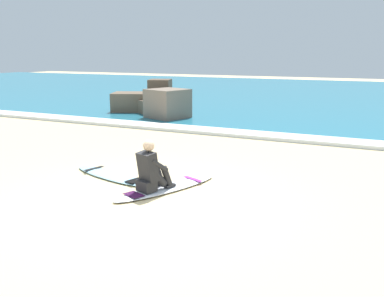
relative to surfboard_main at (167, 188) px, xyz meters
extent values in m
plane|color=#CCB584|center=(-0.09, -0.72, -0.04)|extent=(80.00, 80.00, 0.00)
cube|color=teal|center=(-0.09, 19.47, 0.01)|extent=(80.00, 28.00, 0.10)
cube|color=white|center=(-0.09, 5.77, 0.02)|extent=(80.00, 0.90, 0.11)
ellipsoid|color=silver|center=(0.00, 0.00, 0.00)|extent=(1.37, 2.41, 0.07)
cube|color=purple|center=(0.25, 0.62, 0.04)|extent=(0.48, 0.27, 0.01)
cube|color=#351037|center=(-0.28, -0.71, 0.04)|extent=(0.43, 0.36, 0.01)
cube|color=#232326|center=(-0.18, -0.44, 0.14)|extent=(0.39, 0.35, 0.20)
cylinder|color=#232326|center=(-0.21, -0.23, 0.29)|extent=(0.28, 0.43, 0.43)
cylinder|color=#232326|center=(-0.16, -0.04, 0.26)|extent=(0.20, 0.28, 0.42)
cube|color=#232326|center=(-0.14, 0.03, 0.07)|extent=(0.17, 0.24, 0.05)
cylinder|color=#232326|center=(-0.02, -0.30, 0.29)|extent=(0.28, 0.43, 0.43)
cylinder|color=#232326|center=(0.06, -0.11, 0.26)|extent=(0.20, 0.28, 0.42)
cube|color=#232326|center=(0.09, -0.05, 0.07)|extent=(0.17, 0.24, 0.05)
cube|color=#232326|center=(-0.16, -0.40, 0.49)|extent=(0.42, 0.39, 0.57)
sphere|color=beige|center=(-0.15, -0.38, 0.88)|extent=(0.21, 0.21, 0.21)
cylinder|color=#232326|center=(-0.25, -0.22, 0.52)|extent=(0.22, 0.40, 0.31)
cylinder|color=#232326|center=(0.02, -0.31, 0.52)|extent=(0.22, 0.40, 0.31)
ellipsoid|color=#9ED1E5|center=(-1.43, 0.22, 0.00)|extent=(2.33, 1.12, 0.07)
cube|color=black|center=(-2.04, 0.40, 0.04)|extent=(0.23, 0.49, 0.01)
cube|color=black|center=(-0.73, 0.03, 0.04)|extent=(0.33, 0.42, 0.01)
cube|color=brown|center=(-5.17, 8.82, 0.69)|extent=(1.15, 1.22, 1.45)
cube|color=brown|center=(-6.36, 8.52, 0.41)|extent=(2.02, 1.83, 0.88)
cube|color=#756656|center=(-4.08, 7.48, 0.56)|extent=(1.71, 1.70, 1.19)
cube|color=brown|center=(-4.98, 8.38, 0.29)|extent=(2.29, 2.23, 0.64)
camera|label=1|loc=(3.76, -6.77, 2.51)|focal=39.78mm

